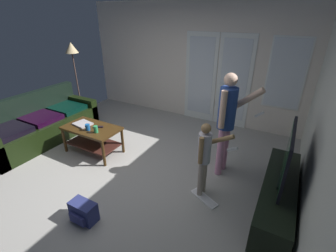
{
  "coord_description": "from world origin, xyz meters",
  "views": [
    {
      "loc": [
        2.23,
        -2.43,
        2.38
      ],
      "look_at": [
        0.77,
        0.22,
        0.91
      ],
      "focal_mm": 25.11,
      "sensor_mm": 36.0,
      "label": 1
    }
  ],
  "objects_px": {
    "leather_couch": "(41,125)",
    "laptop_closed": "(83,124)",
    "flat_screen_tv": "(287,158)",
    "cup_near_edge": "(96,129)",
    "tv_remote_black": "(98,127)",
    "person_adult": "(227,117)",
    "person_child": "(205,154)",
    "cup_by_laptop": "(88,127)",
    "floor_lamp": "(72,54)",
    "backpack": "(83,212)",
    "tv_stand": "(278,195)",
    "coffee_table": "(92,134)",
    "loose_keyboard": "(204,198)"
  },
  "relations": [
    {
      "from": "leather_couch",
      "to": "coffee_table",
      "type": "relative_size",
      "value": 2.15
    },
    {
      "from": "tv_stand",
      "to": "cup_near_edge",
      "type": "relative_size",
      "value": 14.29
    },
    {
      "from": "floor_lamp",
      "to": "person_adult",
      "type": "bearing_deg",
      "value": -9.0
    },
    {
      "from": "leather_couch",
      "to": "tv_stand",
      "type": "height_order",
      "value": "leather_couch"
    },
    {
      "from": "person_adult",
      "to": "tv_remote_black",
      "type": "xyz_separation_m",
      "value": [
        -2.15,
        -0.52,
        -0.45
      ]
    },
    {
      "from": "coffee_table",
      "to": "backpack",
      "type": "bearing_deg",
      "value": -49.87
    },
    {
      "from": "laptop_closed",
      "to": "cup_near_edge",
      "type": "xyz_separation_m",
      "value": [
        0.45,
        -0.12,
        0.05
      ]
    },
    {
      "from": "floor_lamp",
      "to": "cup_near_edge",
      "type": "xyz_separation_m",
      "value": [
        1.82,
        -1.29,
        -0.93
      ]
    },
    {
      "from": "leather_couch",
      "to": "cup_near_edge",
      "type": "bearing_deg",
      "value": 1.34
    },
    {
      "from": "leather_couch",
      "to": "coffee_table",
      "type": "bearing_deg",
      "value": 6.3
    },
    {
      "from": "backpack",
      "to": "laptop_closed",
      "type": "height_order",
      "value": "laptop_closed"
    },
    {
      "from": "tv_stand",
      "to": "laptop_closed",
      "type": "height_order",
      "value": "laptop_closed"
    },
    {
      "from": "coffee_table",
      "to": "cup_near_edge",
      "type": "height_order",
      "value": "cup_near_edge"
    },
    {
      "from": "person_child",
      "to": "cup_by_laptop",
      "type": "bearing_deg",
      "value": -179.38
    },
    {
      "from": "loose_keyboard",
      "to": "cup_by_laptop",
      "type": "xyz_separation_m",
      "value": [
        -2.22,
        0.07,
        0.56
      ]
    },
    {
      "from": "flat_screen_tv",
      "to": "tv_remote_black",
      "type": "bearing_deg",
      "value": -178.21
    },
    {
      "from": "person_adult",
      "to": "person_child",
      "type": "bearing_deg",
      "value": -96.89
    },
    {
      "from": "coffee_table",
      "to": "laptop_closed",
      "type": "height_order",
      "value": "laptop_closed"
    },
    {
      "from": "person_adult",
      "to": "cup_near_edge",
      "type": "height_order",
      "value": "person_adult"
    },
    {
      "from": "leather_couch",
      "to": "cup_by_laptop",
      "type": "distance_m",
      "value": 1.36
    },
    {
      "from": "person_child",
      "to": "loose_keyboard",
      "type": "distance_m",
      "value": 0.67
    },
    {
      "from": "coffee_table",
      "to": "cup_by_laptop",
      "type": "height_order",
      "value": "cup_by_laptop"
    },
    {
      "from": "leather_couch",
      "to": "cup_by_laptop",
      "type": "relative_size",
      "value": 19.92
    },
    {
      "from": "backpack",
      "to": "cup_by_laptop",
      "type": "relative_size",
      "value": 3.05
    },
    {
      "from": "leather_couch",
      "to": "person_adult",
      "type": "bearing_deg",
      "value": 11.31
    },
    {
      "from": "flat_screen_tv",
      "to": "laptop_closed",
      "type": "xyz_separation_m",
      "value": [
        -3.37,
        -0.14,
        -0.26
      ]
    },
    {
      "from": "backpack",
      "to": "floor_lamp",
      "type": "bearing_deg",
      "value": 137.44
    },
    {
      "from": "laptop_closed",
      "to": "cup_by_laptop",
      "type": "xyz_separation_m",
      "value": [
        0.26,
        -0.12,
        0.04
      ]
    },
    {
      "from": "flat_screen_tv",
      "to": "cup_near_edge",
      "type": "xyz_separation_m",
      "value": [
        -2.93,
        -0.25,
        -0.21
      ]
    },
    {
      "from": "tv_stand",
      "to": "backpack",
      "type": "bearing_deg",
      "value": -146.13
    },
    {
      "from": "person_child",
      "to": "backpack",
      "type": "bearing_deg",
      "value": -133.81
    },
    {
      "from": "backpack",
      "to": "tv_remote_black",
      "type": "xyz_separation_m",
      "value": [
        -0.94,
        1.31,
        0.39
      ]
    },
    {
      "from": "leather_couch",
      "to": "laptop_closed",
      "type": "height_order",
      "value": "leather_couch"
    },
    {
      "from": "loose_keyboard",
      "to": "laptop_closed",
      "type": "xyz_separation_m",
      "value": [
        -2.48,
        0.19,
        0.52
      ]
    },
    {
      "from": "coffee_table",
      "to": "laptop_closed",
      "type": "relative_size",
      "value": 3.32
    },
    {
      "from": "tv_remote_black",
      "to": "coffee_table",
      "type": "bearing_deg",
      "value": 170.98
    },
    {
      "from": "cup_near_edge",
      "to": "tv_remote_black",
      "type": "height_order",
      "value": "cup_near_edge"
    },
    {
      "from": "backpack",
      "to": "loose_keyboard",
      "type": "height_order",
      "value": "backpack"
    },
    {
      "from": "backpack",
      "to": "loose_keyboard",
      "type": "relative_size",
      "value": 0.75
    },
    {
      "from": "leather_couch",
      "to": "cup_near_edge",
      "type": "relative_size",
      "value": 18.1
    },
    {
      "from": "cup_near_edge",
      "to": "backpack",
      "type": "bearing_deg",
      "value": -54.05
    },
    {
      "from": "coffee_table",
      "to": "laptop_closed",
      "type": "xyz_separation_m",
      "value": [
        -0.22,
        0.01,
        0.15
      ]
    },
    {
      "from": "tv_stand",
      "to": "flat_screen_tv",
      "type": "height_order",
      "value": "flat_screen_tv"
    },
    {
      "from": "backpack",
      "to": "person_adult",
      "type": "bearing_deg",
      "value": 56.63
    },
    {
      "from": "flat_screen_tv",
      "to": "loose_keyboard",
      "type": "bearing_deg",
      "value": -160.06
    },
    {
      "from": "cup_by_laptop",
      "to": "coffee_table",
      "type": "bearing_deg",
      "value": 108.47
    },
    {
      "from": "person_adult",
      "to": "person_child",
      "type": "height_order",
      "value": "person_adult"
    },
    {
      "from": "coffee_table",
      "to": "floor_lamp",
      "type": "xyz_separation_m",
      "value": [
        -1.6,
        1.18,
        1.13
      ]
    },
    {
      "from": "tv_stand",
      "to": "person_adult",
      "type": "relative_size",
      "value": 1.07
    },
    {
      "from": "cup_near_edge",
      "to": "tv_remote_black",
      "type": "distance_m",
      "value": 0.2
    }
  ]
}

